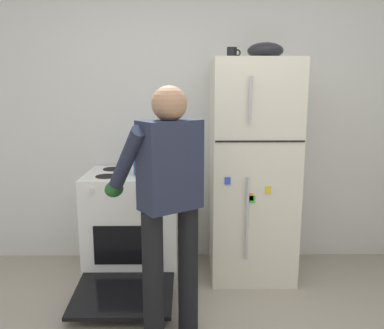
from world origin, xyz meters
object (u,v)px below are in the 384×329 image
object	(u,v)px
mixing_bowl	(265,51)
red_pot	(150,165)
coffee_mug	(232,53)
stove_range	(133,225)
refrigerator	(252,170)
person_cook	(167,193)

from	to	relation	value
mixing_bowl	red_pot	bearing A→B (deg)	-176.92
coffee_mug	stove_range	bearing A→B (deg)	-175.34
mixing_bowl	refrigerator	bearing A→B (deg)	-179.78
stove_range	mixing_bowl	xyz separation A→B (m)	(1.09, 0.02, 1.44)
mixing_bowl	person_cook	bearing A→B (deg)	-129.35
refrigerator	stove_range	size ratio (longest dim) A/B	1.50
coffee_mug	mixing_bowl	bearing A→B (deg)	-10.99
coffee_mug	mixing_bowl	xyz separation A→B (m)	(0.26, -0.05, 0.02)
stove_range	red_pot	bearing A→B (deg)	-11.42
red_pot	mixing_bowl	xyz separation A→B (m)	(0.93, 0.05, 0.91)
refrigerator	person_cook	xyz separation A→B (m)	(-0.66, -0.91, 0.05)
red_pot	coffee_mug	xyz separation A→B (m)	(0.67, 0.10, 0.90)
stove_range	refrigerator	bearing A→B (deg)	0.99
person_cook	refrigerator	bearing A→B (deg)	53.80
refrigerator	coffee_mug	bearing A→B (deg)	164.16
refrigerator	stove_range	bearing A→B (deg)	-179.01
red_pot	person_cook	bearing A→B (deg)	-77.81
refrigerator	person_cook	bearing A→B (deg)	-126.20
mixing_bowl	coffee_mug	bearing A→B (deg)	169.01
stove_range	person_cook	xyz separation A→B (m)	(0.35, -0.89, 0.52)
red_pot	coffee_mug	distance (m)	1.13
person_cook	red_pot	world-z (taller)	person_cook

